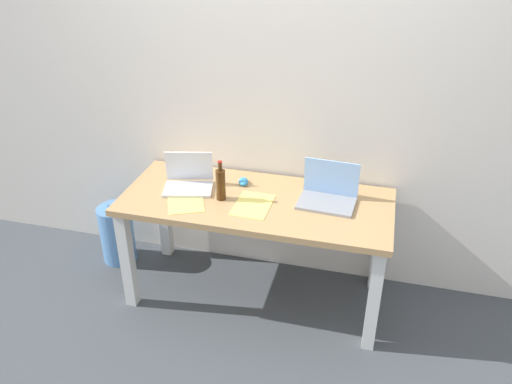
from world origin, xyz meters
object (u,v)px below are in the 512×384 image
laptop_left (189,181)px  laptop_right (328,194)px  water_cooler_jug (117,233)px  computer_mouse (243,182)px  desk (256,214)px  beer_bottle (221,184)px

laptop_left → laptop_right: (0.87, 0.04, 0.00)m
laptop_left → water_cooler_jug: bearing=171.0°
computer_mouse → laptop_left: bearing=-174.6°
laptop_right → computer_mouse: bearing=170.6°
desk → laptop_right: 0.46m
desk → beer_bottle: bearing=-166.6°
desk → laptop_left: bearing=175.3°
beer_bottle → water_cooler_jug: (-0.87, 0.18, -0.62)m
laptop_right → computer_mouse: (-0.55, 0.09, -0.03)m
laptop_right → water_cooler_jug: bearing=177.8°
beer_bottle → water_cooler_jug: beer_bottle is taller
beer_bottle → laptop_right: bearing=11.5°
desk → water_cooler_jug: 1.16m
laptop_left → laptop_right: 0.87m
computer_mouse → desk: bearing=-70.5°
computer_mouse → beer_bottle: bearing=-126.9°
laptop_right → computer_mouse: size_ratio=3.46×
desk → computer_mouse: computer_mouse is taller
laptop_right → beer_bottle: (-0.63, -0.13, 0.05)m
desk → beer_bottle: (-0.21, -0.05, 0.21)m
desk → water_cooler_jug: desk is taller
desk → computer_mouse: bearing=126.8°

